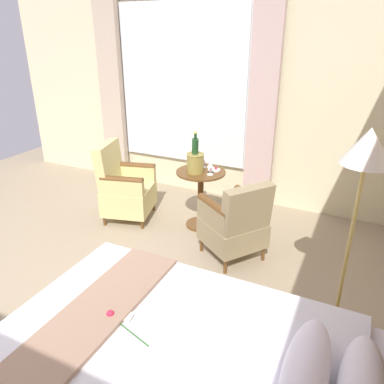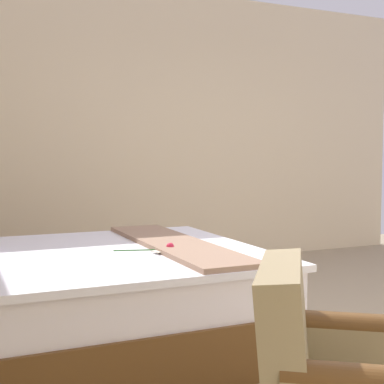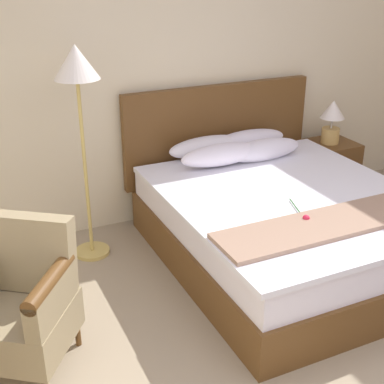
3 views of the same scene
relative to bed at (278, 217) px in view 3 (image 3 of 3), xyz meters
The scene contains 6 objects.
wall_headboard_side 1.73m from the bed, 117.19° to the left, with size 5.89×0.12×3.00m.
bed is the anchor object (origin of this frame).
nightstand 1.34m from the bed, 35.61° to the left, with size 0.53×0.43×0.56m.
bedside_lamp 1.42m from the bed, 35.61° to the left, with size 0.23×0.23×0.42m.
floor_lamp_brass 1.81m from the bed, 153.50° to the left, with size 0.33×0.33×1.66m.
armchair_by_window 2.05m from the bed, 168.44° to the right, with size 0.77×0.78×0.88m.
Camera 3 is at (-1.60, -1.37, 2.23)m, focal length 50.00 mm.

